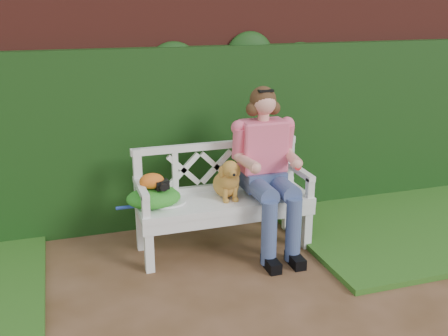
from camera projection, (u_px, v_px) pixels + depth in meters
name	position (u px, v px, depth m)	size (l,w,h in m)	color
ground	(210.00, 315.00, 3.67)	(60.00, 60.00, 0.00)	#4D3119
brick_wall	(153.00, 109.00, 5.05)	(10.00, 0.30, 2.20)	maroon
ivy_hedge	(159.00, 140.00, 4.93)	(10.00, 0.18, 1.70)	#153A10
grass_right	(417.00, 220.00, 5.18)	(2.60, 2.00, 0.05)	#26511B
garden_bench	(224.00, 223.00, 4.58)	(1.58, 0.60, 0.48)	white
seated_woman	(264.00, 170.00, 4.53)	(0.59, 0.79, 1.40)	#D95580
dog	(227.00, 178.00, 4.46)	(0.24, 0.33, 0.36)	#974724
tennis_racket	(164.00, 203.00, 4.35)	(0.61, 0.26, 0.03)	silver
green_bag	(154.00, 197.00, 4.31)	(0.45, 0.35, 0.15)	green
camera_item	(162.00, 185.00, 4.27)	(0.11, 0.08, 0.07)	black
baseball_glove	(152.00, 181.00, 4.27)	(0.20, 0.15, 0.13)	orange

